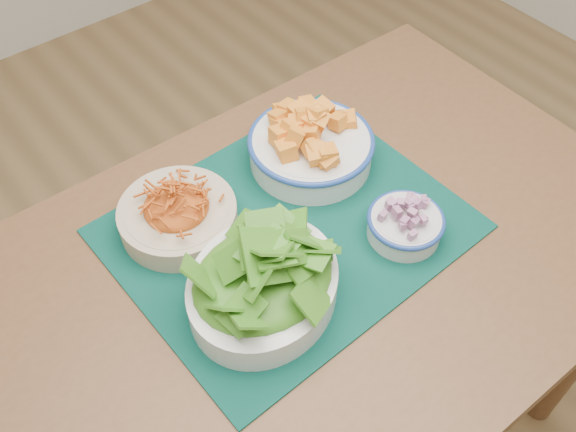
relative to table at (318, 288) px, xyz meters
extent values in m
plane|color=#A27E4E|center=(0.17, -0.05, -0.64)|extent=(4.00, 4.00, 0.00)
cube|color=brown|center=(0.00, 0.00, 0.09)|extent=(1.13, 0.76, 0.04)
cylinder|color=brown|center=(-0.49, 0.32, -0.29)|extent=(0.06, 0.06, 0.71)
cylinder|color=brown|center=(0.50, 0.31, -0.29)|extent=(0.06, 0.06, 0.71)
cube|color=#022A23|center=(-0.01, 0.07, 0.11)|extent=(0.55, 0.45, 0.00)
cylinder|color=#C8B594|center=(-0.15, 0.18, 0.13)|extent=(0.24, 0.24, 0.04)
ellipsoid|color=#CB5918|center=(-0.15, 0.18, 0.17)|extent=(0.17, 0.17, 0.04)
cylinder|color=white|center=(0.11, 0.16, 0.14)|extent=(0.27, 0.27, 0.05)
torus|color=#214399|center=(0.11, 0.16, 0.16)|extent=(0.22, 0.22, 0.01)
ellipsoid|color=orange|center=(0.11, 0.16, 0.19)|extent=(0.19, 0.19, 0.06)
ellipsoid|color=#266B12|center=(-0.13, -0.02, 0.20)|extent=(0.22, 0.19, 0.07)
cylinder|color=silver|center=(0.12, -0.06, 0.13)|extent=(0.15, 0.15, 0.04)
torus|color=navy|center=(0.12, -0.06, 0.15)|extent=(0.12, 0.12, 0.01)
ellipsoid|color=#751A4E|center=(0.12, -0.06, 0.16)|extent=(0.10, 0.10, 0.02)
camera|label=1|loc=(-0.42, -0.45, 0.93)|focal=40.00mm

